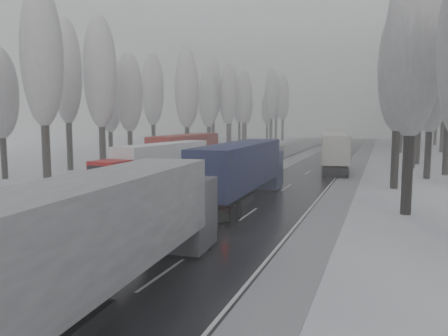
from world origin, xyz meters
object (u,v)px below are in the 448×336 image
Objects in this scene: truck_blue_box at (244,168)px; truck_red_white at (158,162)px; truck_grey_tarp at (108,231)px; truck_cream_box at (334,149)px; box_truck_distant at (341,141)px; truck_red_red at (182,151)px.

truck_blue_box is 1.13× the size of truck_red_white.
truck_blue_box reaches higher than truck_grey_tarp.
truck_grey_tarp is at bearing -101.53° from truck_cream_box.
truck_grey_tarp is at bearing -93.54° from box_truck_distant.
truck_red_red reaches higher than truck_red_white.
truck_blue_box is at bearing -107.68° from truck_cream_box.
truck_red_red is at bearing -107.21° from box_truck_distant.
truck_blue_box reaches higher than box_truck_distant.
truck_cream_box is at bearing 58.76° from truck_red_white.
truck_grey_tarp reaches higher than truck_red_red.
truck_cream_box reaches higher than truck_blue_box.
truck_cream_box reaches higher than truck_red_white.
truck_cream_box reaches higher than truck_red_red.
truck_blue_box is 67.97m from box_truck_distant.
truck_blue_box is 23.74m from truck_cream_box.
truck_grey_tarp is 42.59m from truck_cream_box.
truck_red_white is at bearing -133.27° from truck_cream_box.
truck_grey_tarp is at bearing -87.54° from truck_blue_box.
box_truck_distant is (-0.35, 87.06, -1.25)m from truck_grey_tarp.
truck_grey_tarp is at bearing -68.65° from truck_red_red.
box_truck_distant is 0.42× the size of truck_red_red.
truck_red_white is (-13.72, -19.23, -0.31)m from truck_cream_box.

